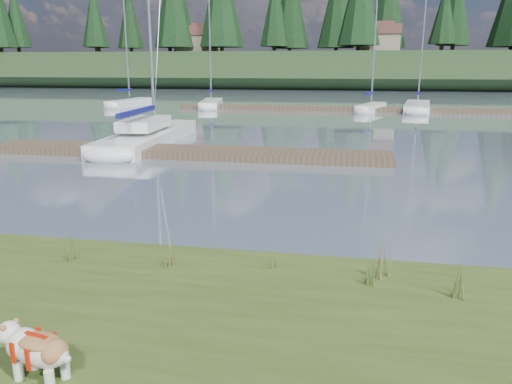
# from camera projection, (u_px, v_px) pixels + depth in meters

# --- Properties ---
(ground) EXTENTS (200.00, 200.00, 0.00)m
(ground) POSITION_uv_depth(u_px,v_px,m) (320.00, 110.00, 38.88)
(ground) COLOR gray
(ground) RESTS_ON ground
(ridge) EXTENTS (200.00, 20.00, 5.00)m
(ridge) POSITION_uv_depth(u_px,v_px,m) (337.00, 71.00, 79.18)
(ridge) COLOR #1E3319
(ridge) RESTS_ON ground
(bulldog) EXTENTS (0.94, 0.49, 0.55)m
(bulldog) POSITION_uv_depth(u_px,v_px,m) (37.00, 348.00, 5.07)
(bulldog) COLOR silver
(bulldog) RESTS_ON bank
(sailboat_main) EXTENTS (2.62, 10.43, 14.71)m
(sailboat_main) POSITION_uv_depth(u_px,v_px,m) (154.00, 132.00, 23.38)
(sailboat_main) COLOR white
(sailboat_main) RESTS_ON ground
(dock_near) EXTENTS (16.00, 2.00, 0.30)m
(dock_near) POSITION_uv_depth(u_px,v_px,m) (184.00, 152.00, 19.57)
(dock_near) COLOR #4C3D2C
(dock_near) RESTS_ON ground
(dock_far) EXTENTS (26.00, 2.20, 0.30)m
(dock_far) POSITION_uv_depth(u_px,v_px,m) (346.00, 109.00, 38.48)
(dock_far) COLOR #4C3D2C
(dock_far) RESTS_ON ground
(sailboat_bg_0) EXTENTS (2.00, 6.73, 9.76)m
(sailboat_bg_0) POSITION_uv_depth(u_px,v_px,m) (133.00, 102.00, 43.39)
(sailboat_bg_0) COLOR white
(sailboat_bg_0) RESTS_ON ground
(sailboat_bg_1) EXTENTS (2.74, 7.48, 11.02)m
(sailboat_bg_1) POSITION_uv_depth(u_px,v_px,m) (212.00, 103.00, 42.45)
(sailboat_bg_1) COLOR white
(sailboat_bg_1) RESTS_ON ground
(sailboat_bg_2) EXTENTS (2.72, 5.63, 8.63)m
(sailboat_bg_2) POSITION_uv_depth(u_px,v_px,m) (373.00, 106.00, 38.37)
(sailboat_bg_2) COLOR white
(sailboat_bg_2) RESTS_ON ground
(sailboat_bg_3) EXTENTS (2.97, 9.08, 13.01)m
(sailboat_bg_3) POSITION_uv_depth(u_px,v_px,m) (418.00, 105.00, 39.49)
(sailboat_bg_3) COLOR white
(sailboat_bg_3) RESTS_ON ground
(weed_0) EXTENTS (0.17, 0.14, 0.62)m
(weed_0) POSITION_uv_depth(u_px,v_px,m) (169.00, 252.00, 7.88)
(weed_0) COLOR #475B23
(weed_0) RESTS_ON bank
(weed_1) EXTENTS (0.17, 0.14, 0.40)m
(weed_1) POSITION_uv_depth(u_px,v_px,m) (272.00, 259.00, 7.85)
(weed_1) COLOR #475B23
(weed_1) RESTS_ON bank
(weed_2) EXTENTS (0.17, 0.14, 0.76)m
(weed_2) POSITION_uv_depth(u_px,v_px,m) (385.00, 258.00, 7.48)
(weed_2) COLOR #475B23
(weed_2) RESTS_ON bank
(weed_3) EXTENTS (0.17, 0.14, 0.59)m
(weed_3) POSITION_uv_depth(u_px,v_px,m) (68.00, 247.00, 8.16)
(weed_3) COLOR #475B23
(weed_3) RESTS_ON bank
(weed_4) EXTENTS (0.17, 0.14, 0.45)m
(weed_4) POSITION_uv_depth(u_px,v_px,m) (371.00, 272.00, 7.31)
(weed_4) COLOR #475B23
(weed_4) RESTS_ON bank
(weed_5) EXTENTS (0.17, 0.14, 0.56)m
(weed_5) POSITION_uv_depth(u_px,v_px,m) (460.00, 281.00, 6.88)
(weed_5) COLOR #475B23
(weed_5) RESTS_ON bank
(mud_lip) EXTENTS (60.00, 0.50, 0.14)m
(mud_lip) POSITION_uv_depth(u_px,v_px,m) (206.00, 264.00, 8.78)
(mud_lip) COLOR #33281C
(mud_lip) RESTS_ON ground
(conifer_1) EXTENTS (4.40, 4.40, 11.30)m
(conifer_1) POSITION_uv_depth(u_px,v_px,m) (94.00, 16.00, 82.28)
(conifer_1) COLOR #382619
(conifer_1) RESTS_ON ridge
(conifer_3) EXTENTS (4.84, 4.84, 12.25)m
(conifer_3) POSITION_uv_depth(u_px,v_px,m) (275.00, 10.00, 77.73)
(conifer_3) COLOR #382619
(conifer_3) RESTS_ON ridge
(conifer_5) EXTENTS (3.96, 3.96, 10.35)m
(conifer_5) POSITION_uv_depth(u_px,v_px,m) (445.00, 12.00, 71.57)
(conifer_5) COLOR #382619
(conifer_5) RESTS_ON ridge
(house_0) EXTENTS (6.30, 5.30, 4.65)m
(house_0) POSITION_uv_depth(u_px,v_px,m) (198.00, 39.00, 79.08)
(house_0) COLOR gray
(house_0) RESTS_ON ridge
(house_1) EXTENTS (6.30, 5.30, 4.65)m
(house_1) POSITION_uv_depth(u_px,v_px,m) (379.00, 38.00, 75.01)
(house_1) COLOR gray
(house_1) RESTS_ON ridge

